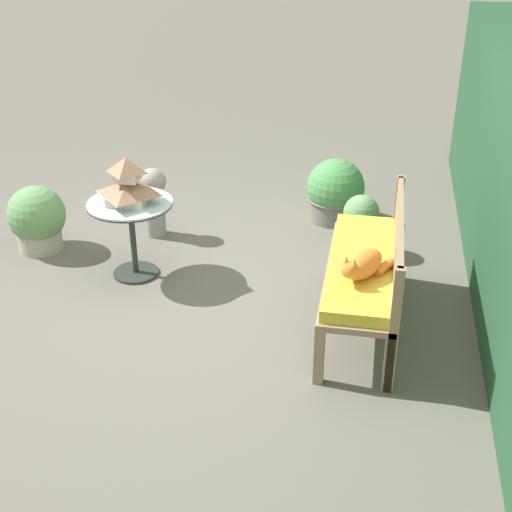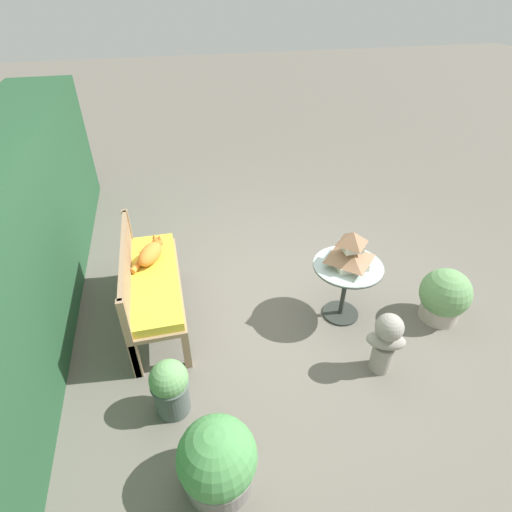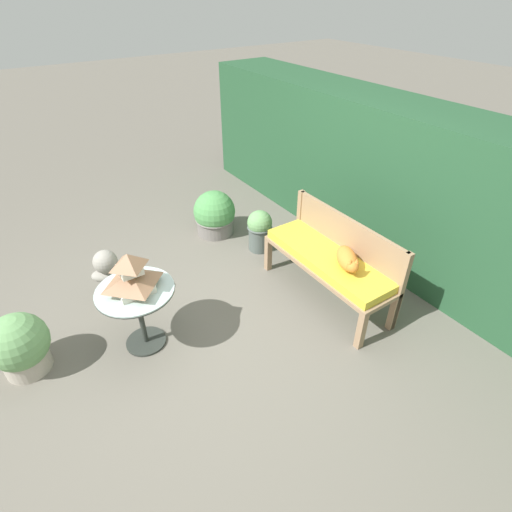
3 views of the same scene
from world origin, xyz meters
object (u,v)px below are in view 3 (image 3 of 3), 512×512
(potted_plant_bench_left, at_px, (260,229))
(potted_plant_table_far, at_px, (215,215))
(potted_plant_table_near, at_px, (20,346))
(garden_bench, at_px, (327,262))
(cat, at_px, (348,259))
(garden_bust, at_px, (109,274))
(pagoda_birdhouse, at_px, (131,275))
(patio_table, at_px, (137,302))

(potted_plant_bench_left, distance_m, potted_plant_table_far, 0.66)
(potted_plant_table_near, xyz_separation_m, potted_plant_table_far, (-1.01, 2.29, -0.02))
(garden_bench, height_order, cat, cat)
(cat, height_order, garden_bust, cat)
(garden_bench, height_order, potted_plant_table_far, potted_plant_table_far)
(pagoda_birdhouse, height_order, potted_plant_bench_left, pagoda_birdhouse)
(patio_table, bearing_deg, potted_plant_table_far, 132.23)
(patio_table, distance_m, potted_plant_table_far, 1.90)
(garden_bench, relative_size, potted_plant_table_near, 2.63)
(garden_bust, height_order, potted_plant_table_far, garden_bust)
(potted_plant_table_far, bearing_deg, garden_bust, -67.93)
(cat, distance_m, potted_plant_bench_left, 1.33)
(pagoda_birdhouse, bearing_deg, patio_table, -90.00)
(pagoda_birdhouse, xyz_separation_m, garden_bust, (-0.68, -0.05, -0.41))
(pagoda_birdhouse, height_order, garden_bust, pagoda_birdhouse)
(patio_table, xyz_separation_m, garden_bust, (-0.68, -0.05, -0.13))
(garden_bench, distance_m, pagoda_birdhouse, 1.78)
(garden_bust, distance_m, potted_plant_bench_left, 1.70)
(garden_bust, xyz_separation_m, potted_plant_bench_left, (0.02, 1.70, -0.07))
(patio_table, relative_size, potted_plant_table_near, 1.17)
(cat, xyz_separation_m, potted_plant_table_near, (-0.88, -2.60, -0.32))
(garden_bust, xyz_separation_m, potted_plant_table_near, (0.42, -0.84, -0.07))
(garden_bench, distance_m, potted_plant_table_far, 1.70)
(patio_table, height_order, pagoda_birdhouse, pagoda_birdhouse)
(cat, relative_size, potted_plant_table_near, 0.72)
(garden_bench, xyz_separation_m, potted_plant_bench_left, (-1.05, -0.05, -0.16))
(garden_bust, height_order, potted_plant_table_near, garden_bust)
(garden_bench, height_order, garden_bust, garden_bust)
(pagoda_birdhouse, distance_m, potted_plant_bench_left, 1.84)
(pagoda_birdhouse, bearing_deg, garden_bench, 77.04)
(garden_bench, xyz_separation_m, garden_bust, (-1.07, -1.75, -0.08))
(garden_bench, bearing_deg, patio_table, -102.96)
(garden_bench, xyz_separation_m, potted_plant_table_far, (-1.66, -0.30, -0.17))
(garden_bench, relative_size, patio_table, 2.25)
(potted_plant_table_far, bearing_deg, potted_plant_table_near, -66.19)
(garden_bust, distance_m, potted_plant_table_far, 1.57)
(cat, xyz_separation_m, patio_table, (-0.62, -1.71, -0.12))
(patio_table, bearing_deg, cat, 70.00)
(garden_bench, relative_size, potted_plant_bench_left, 2.87)
(potted_plant_table_near, bearing_deg, garden_bust, 116.71)
(cat, bearing_deg, potted_plant_table_far, -142.21)
(potted_plant_table_far, bearing_deg, patio_table, -47.77)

